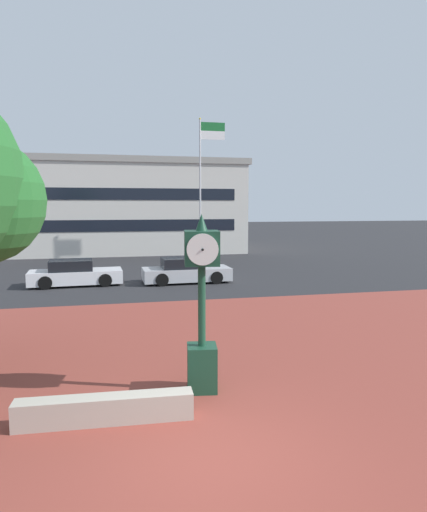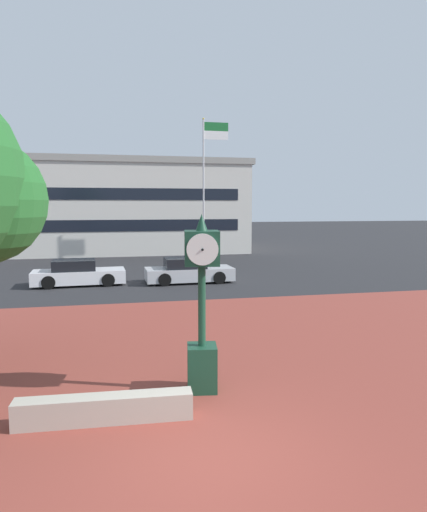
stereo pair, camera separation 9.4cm
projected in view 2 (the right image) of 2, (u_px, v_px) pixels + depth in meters
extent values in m
plane|color=#262628|center=(209.00, 457.00, 7.14)|extent=(200.00, 200.00, 0.00)
cube|color=brown|center=(177.00, 370.00, 10.92)|extent=(44.00, 15.78, 0.01)
cube|color=#ADA393|center=(105.00, 409.00, 8.26)|extent=(3.22, 0.55, 0.50)
cube|color=#19422D|center=(202.00, 368.00, 9.68)|extent=(0.70, 0.70, 0.99)
cylinder|color=#19422D|center=(202.00, 305.00, 9.53)|extent=(0.16, 0.16, 1.73)
cube|color=#19422D|center=(202.00, 248.00, 9.40)|extent=(0.80, 0.80, 0.71)
cylinder|color=white|center=(201.00, 246.00, 9.76)|extent=(0.64, 0.12, 0.64)
sphere|color=black|center=(201.00, 246.00, 9.78)|extent=(0.05, 0.05, 0.05)
cylinder|color=white|center=(203.00, 250.00, 9.03)|extent=(0.64, 0.12, 0.64)
sphere|color=black|center=(203.00, 250.00, 9.01)|extent=(0.05, 0.05, 0.05)
cone|color=#19422D|center=(202.00, 222.00, 9.34)|extent=(0.25, 0.25, 0.35)
cube|color=silver|center=(79.00, 276.00, 22.56)|extent=(4.54, 1.93, 0.64)
cube|color=black|center=(74.00, 265.00, 22.44)|extent=(2.12, 1.57, 0.56)
cylinder|color=black|center=(107.00, 275.00, 23.69)|extent=(0.65, 0.25, 0.64)
cylinder|color=black|center=(108.00, 280.00, 22.17)|extent=(0.65, 0.25, 0.64)
cylinder|color=black|center=(51.00, 277.00, 22.97)|extent=(0.65, 0.25, 0.64)
cylinder|color=black|center=(48.00, 283.00, 21.46)|extent=(0.65, 0.25, 0.64)
cube|color=#B7BABF|center=(189.00, 274.00, 23.39)|extent=(4.51, 1.90, 0.64)
cube|color=black|center=(185.00, 263.00, 23.28)|extent=(2.09, 1.59, 0.56)
cylinder|color=black|center=(212.00, 273.00, 24.53)|extent=(0.65, 0.24, 0.64)
cylinder|color=black|center=(219.00, 278.00, 22.92)|extent=(0.65, 0.24, 0.64)
cylinder|color=black|center=(161.00, 275.00, 23.89)|extent=(0.65, 0.24, 0.64)
cylinder|color=black|center=(165.00, 280.00, 22.28)|extent=(0.65, 0.24, 0.64)
cylinder|color=silver|center=(204.00, 191.00, 32.01)|extent=(0.12, 0.12, 9.89)
sphere|color=gold|center=(203.00, 119.00, 31.46)|extent=(0.14, 0.14, 0.14)
cube|color=#19662D|center=(216.00, 127.00, 31.70)|extent=(1.72, 0.02, 0.59)
cube|color=white|center=(216.00, 135.00, 31.77)|extent=(1.72, 0.02, 0.59)
cube|color=beige|center=(104.00, 209.00, 40.14)|extent=(23.69, 11.86, 7.25)
cube|color=gray|center=(103.00, 165.00, 39.71)|extent=(24.17, 12.10, 0.50)
cube|color=black|center=(103.00, 226.00, 34.49)|extent=(21.32, 0.04, 0.90)
cube|color=black|center=(102.00, 194.00, 34.22)|extent=(21.32, 0.04, 0.90)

